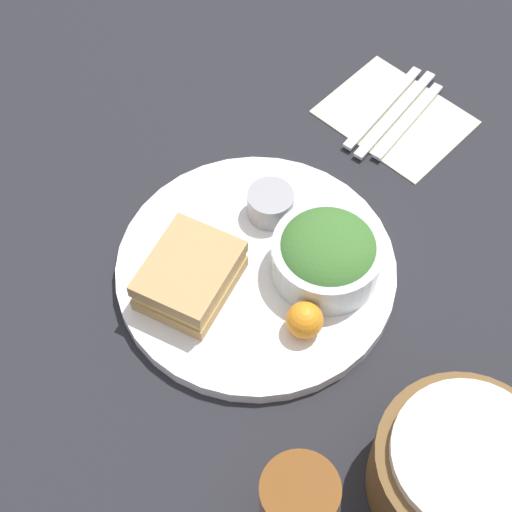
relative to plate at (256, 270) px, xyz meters
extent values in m
plane|color=#232328|center=(0.00, 0.00, -0.01)|extent=(4.00, 4.00, 0.00)
cylinder|color=white|center=(0.00, 0.00, 0.00)|extent=(0.30, 0.30, 0.02)
cube|color=tan|center=(0.07, -0.03, 0.02)|extent=(0.12, 0.11, 0.02)
cube|color=#E5C666|center=(0.07, -0.03, 0.03)|extent=(0.12, 0.11, 0.01)
cube|color=tan|center=(0.07, -0.03, 0.04)|extent=(0.12, 0.11, 0.02)
cylinder|color=silver|center=(-0.05, 0.06, 0.03)|extent=(0.12, 0.12, 0.04)
ellipsoid|color=#3D702D|center=(-0.05, 0.06, 0.04)|extent=(0.11, 0.11, 0.05)
cylinder|color=#99999E|center=(-0.06, -0.04, 0.02)|extent=(0.05, 0.05, 0.03)
sphere|color=orange|center=(0.02, 0.09, 0.03)|extent=(0.04, 0.04, 0.04)
cylinder|color=brown|center=(0.17, 0.21, 0.05)|extent=(0.07, 0.07, 0.12)
cylinder|color=brown|center=(0.04, 0.29, 0.03)|extent=(0.16, 0.16, 0.08)
cylinder|color=white|center=(0.04, 0.29, 0.07)|extent=(0.14, 0.14, 0.01)
cube|color=beige|center=(-0.28, -0.03, -0.01)|extent=(0.13, 0.16, 0.00)
cube|color=silver|center=(-0.28, -0.05, 0.00)|extent=(0.16, 0.03, 0.01)
cube|color=silver|center=(-0.28, -0.03, 0.00)|extent=(0.17, 0.03, 0.01)
cube|color=silver|center=(-0.28, -0.01, 0.00)|extent=(0.15, 0.03, 0.01)
camera|label=1|loc=(0.35, 0.33, 0.78)|focal=60.00mm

